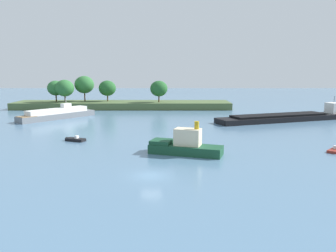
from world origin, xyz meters
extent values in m
plane|color=slate|center=(0.00, 0.00, 0.00)|extent=(400.00, 400.00, 0.00)
cube|color=#4C6038|center=(-13.17, 74.98, 1.11)|extent=(71.42, 12.96, 2.21)
cylinder|color=#513823|center=(-35.12, 74.27, 3.40)|extent=(0.44, 0.44, 2.38)
ellipsoid|color=#2D6B33|center=(-35.12, 74.27, 6.77)|extent=(5.46, 5.46, 4.92)
cylinder|color=#513823|center=(-31.64, 72.54, 3.33)|extent=(0.44, 0.44, 2.24)
ellipsoid|color=#2D6B33|center=(-31.64, 72.54, 6.86)|extent=(6.03, 6.03, 5.43)
cylinder|color=#513823|center=(-26.24, 76.92, 3.70)|extent=(0.44, 0.44, 2.98)
ellipsoid|color=#2D6B33|center=(-26.24, 76.92, 7.79)|extent=(6.49, 6.49, 5.84)
cylinder|color=#513823|center=(-18.41, 76.55, 3.26)|extent=(0.44, 0.44, 2.10)
ellipsoid|color=#235B28|center=(-18.41, 76.55, 6.61)|extent=(5.74, 5.74, 5.17)
cylinder|color=#513823|center=(-0.92, 73.01, 3.30)|extent=(0.44, 0.44, 2.18)
ellipsoid|color=#235B28|center=(-0.92, 73.01, 6.67)|extent=(5.69, 5.69, 5.12)
cube|color=black|center=(31.44, 45.98, 0.64)|extent=(36.31, 18.07, 1.28)
cube|color=black|center=(30.03, 45.47, 1.53)|extent=(25.73, 13.50, 0.50)
cube|color=white|center=(46.50, 51.42, 2.68)|extent=(4.14, 4.21, 2.80)
cylinder|color=#333338|center=(46.50, 51.42, 4.98)|extent=(0.12, 0.12, 1.80)
cube|color=black|center=(14.68, 39.93, 0.70)|extent=(2.39, 4.57, 1.15)
cube|color=black|center=(-14.80, 20.88, 0.26)|extent=(3.94, 2.77, 0.51)
cube|color=white|center=(-14.55, 20.77, 0.76)|extent=(0.74, 0.85, 0.50)
cube|color=black|center=(-16.63, 21.67, 0.28)|extent=(0.38, 0.40, 0.56)
cube|color=#19472D|center=(4.82, 11.01, 0.70)|extent=(11.77, 6.88, 1.40)
cube|color=#19472D|center=(1.08, 12.22, 1.70)|extent=(3.99, 4.04, 0.60)
cube|color=beige|center=(5.10, 10.92, 2.70)|extent=(4.45, 3.43, 2.60)
cylinder|color=gold|center=(6.42, 10.49, 4.60)|extent=(0.70, 0.70, 1.20)
cylinder|color=black|center=(-0.61, 12.78, 0.84)|extent=(0.50, 0.76, 0.70)
cube|color=slate|center=(-27.08, 49.72, 0.74)|extent=(16.41, 19.44, 1.47)
cube|color=white|center=(-27.08, 49.72, 2.12)|extent=(13.00, 15.32, 1.30)
cube|color=white|center=(-25.38, 51.87, 3.32)|extent=(2.77, 2.90, 1.10)
cube|color=#937551|center=(-32.50, 42.85, 1.55)|extent=(5.01, 5.12, 0.16)
cylinder|color=silver|center=(-25.38, 51.87, 4.57)|extent=(0.10, 0.10, 1.40)
cube|color=maroon|center=(29.19, 13.15, 0.19)|extent=(4.52, 4.70, 0.39)
cube|color=white|center=(28.93, 12.87, 0.64)|extent=(0.88, 0.87, 0.50)
camera|label=1|loc=(2.08, -41.32, 12.96)|focal=37.22mm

